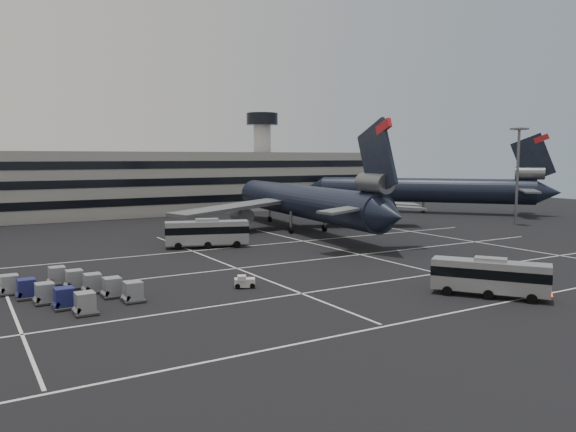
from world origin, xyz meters
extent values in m
plane|color=black|center=(0.00, 0.00, 0.00)|extent=(260.00, 260.00, 0.00)
cube|color=silver|center=(0.00, -22.00, 0.01)|extent=(90.00, 0.25, 0.01)
cube|color=silver|center=(0.00, -10.00, 0.01)|extent=(90.00, 0.25, 0.01)
cube|color=silver|center=(0.00, 4.00, 0.01)|extent=(90.00, 0.25, 0.01)
cube|color=silver|center=(0.00, 18.00, 0.01)|extent=(90.00, 0.25, 0.01)
cube|color=silver|center=(-30.00, 6.00, 0.01)|extent=(0.25, 55.00, 0.01)
cube|color=silver|center=(-6.00, 6.00, 0.01)|extent=(0.25, 55.00, 0.01)
cube|color=silver|center=(12.00, 6.00, 0.01)|extent=(0.25, 55.00, 0.01)
cube|color=silver|center=(34.00, 6.00, 0.01)|extent=(0.25, 55.00, 0.01)
cube|color=gray|center=(0.00, 72.00, 7.00)|extent=(120.00, 18.00, 14.00)
cube|color=black|center=(0.00, 62.95, 3.50)|extent=(118.00, 0.20, 1.60)
cube|color=black|center=(0.00, 62.95, 7.50)|extent=(118.00, 0.20, 1.60)
cube|color=black|center=(0.00, 62.95, 11.20)|extent=(118.00, 0.20, 1.60)
cylinder|color=gray|center=(35.00, 74.00, 11.00)|extent=(4.40, 4.40, 22.00)
cylinder|color=black|center=(35.00, 74.00, 22.50)|extent=(8.00, 8.00, 3.00)
ellipsoid|color=#38332B|center=(30.00, 170.00, -13.50)|extent=(252.00, 180.00, 44.00)
ellipsoid|color=#38332B|center=(110.00, 170.00, -9.00)|extent=(168.00, 120.00, 24.00)
cylinder|color=slate|center=(58.00, 15.00, 9.00)|extent=(0.50, 0.50, 18.00)
cube|color=slate|center=(58.00, 15.00, 18.10)|extent=(2.40, 2.40, 0.35)
cylinder|color=black|center=(18.23, 27.97, 5.20)|extent=(11.24, 48.33, 5.60)
cone|color=black|center=(21.34, 53.99, 5.20)|extent=(6.09, 5.13, 5.60)
cone|color=black|center=(15.10, 1.66, 5.20)|extent=(5.60, 5.56, 5.04)
cube|color=black|center=(15.51, 5.13, 12.60)|extent=(1.62, 9.47, 10.97)
cube|color=red|center=(15.33, 3.65, 16.80)|extent=(0.93, 3.27, 2.24)
cylinder|color=#595B60|center=(15.57, 5.63, 9.30)|extent=(3.39, 6.28, 2.70)
cube|color=slate|center=(11.46, 6.63, 5.80)|extent=(7.77, 3.87, 0.87)
cube|color=slate|center=(19.80, 5.63, 5.80)|extent=(8.14, 5.45, 0.87)
cube|color=slate|center=(6.06, 31.44, 4.40)|extent=(22.67, 11.08, 1.75)
cylinder|color=#595B60|center=(9.39, 34.06, 2.70)|extent=(3.33, 5.78, 2.70)
cube|color=slate|center=(30.88, 28.48, 4.40)|extent=(21.93, 15.42, 1.75)
cylinder|color=#595B60|center=(28.26, 31.81, 2.70)|extent=(3.33, 5.78, 2.70)
cylinder|color=slate|center=(20.05, 43.22, 2.20)|extent=(0.44, 0.44, 3.00)
cylinder|color=black|center=(20.05, 43.22, 0.55)|extent=(0.63, 1.15, 1.10)
cylinder|color=slate|center=(14.82, 26.37, 2.20)|extent=(0.44, 0.44, 3.00)
cylinder|color=black|center=(14.82, 26.37, 0.55)|extent=(0.63, 1.15, 1.10)
cylinder|color=slate|center=(21.17, 25.61, 2.20)|extent=(0.44, 0.44, 3.00)
cylinder|color=black|center=(21.17, 25.61, 0.55)|extent=(0.63, 1.15, 1.10)
cylinder|color=black|center=(60.00, 41.49, 5.20)|extent=(35.36, 40.19, 5.60)
cone|color=black|center=(43.03, 61.44, 5.20)|extent=(7.18, 7.06, 5.60)
cone|color=black|center=(77.17, 21.30, 5.20)|extent=(7.08, 7.07, 5.04)
cube|color=black|center=(74.90, 23.97, 12.60)|extent=(6.52, 7.54, 10.97)
cube|color=red|center=(75.87, 22.82, 16.80)|extent=(2.51, 2.82, 2.24)
cylinder|color=#595B60|center=(74.58, 24.35, 9.30)|extent=(5.94, 6.32, 2.70)
cube|color=slate|center=(71.05, 22.01, 5.80)|extent=(7.12, 7.90, 0.87)
cube|color=slate|center=(77.45, 27.45, 5.80)|extent=(8.12, 6.38, 0.87)
cylinder|color=slate|center=(60.00, 41.49, 2.20)|extent=(0.44, 0.44, 3.00)
cylinder|color=black|center=(60.00, 41.49, 0.55)|extent=(1.09, 1.16, 1.10)
cube|color=#96999E|center=(8.23, -19.92, 1.92)|extent=(7.86, 9.79, 2.82)
cube|color=black|center=(8.23, -19.92, 2.26)|extent=(7.94, 9.88, 0.89)
cube|color=#96999E|center=(8.23, -19.92, 3.50)|extent=(2.85, 3.17, 0.33)
cylinder|color=black|center=(9.35, -23.55, 0.45)|extent=(0.76, 0.91, 0.90)
cylinder|color=black|center=(11.27, -22.20, 0.45)|extent=(0.76, 0.91, 0.90)
cylinder|color=black|center=(7.28, -20.60, 0.45)|extent=(0.76, 0.91, 0.90)
cylinder|color=black|center=(9.19, -19.25, 0.45)|extent=(0.76, 0.91, 0.90)
cylinder|color=black|center=(5.20, -17.64, 0.45)|extent=(0.76, 0.91, 0.90)
cylinder|color=black|center=(7.12, -16.29, 0.45)|extent=(0.76, 0.91, 0.90)
cube|color=#FF0C05|center=(10.60, -24.59, 0.84)|extent=(0.24, 0.20, 0.21)
cube|color=#FF0C05|center=(11.83, -23.73, 0.84)|extent=(0.24, 0.20, 0.21)
cube|color=#96999E|center=(-3.05, 19.89, 2.17)|extent=(11.91, 6.22, 3.18)
cube|color=black|center=(-3.05, 19.89, 2.56)|extent=(11.98, 6.29, 1.01)
cube|color=#96999E|center=(-3.05, 19.89, 3.96)|extent=(3.56, 2.62, 0.37)
cylinder|color=black|center=(0.40, 17.34, 0.51)|extent=(1.07, 0.65, 1.02)
cylinder|color=black|center=(1.25, 19.86, 0.51)|extent=(1.07, 0.65, 1.02)
cylinder|color=black|center=(-3.47, 18.64, 0.51)|extent=(1.07, 0.65, 1.02)
cylinder|color=black|center=(-2.63, 21.15, 0.51)|extent=(1.07, 0.65, 1.02)
cylinder|color=black|center=(-7.34, 19.93, 0.51)|extent=(1.07, 0.65, 1.02)
cylinder|color=black|center=(-6.50, 22.45, 0.51)|extent=(1.07, 0.65, 1.02)
cube|color=silver|center=(-9.48, -5.00, 0.50)|extent=(2.28, 1.82, 0.82)
cube|color=silver|center=(-9.06, -5.19, 1.05)|extent=(1.16, 1.25, 0.46)
cylinder|color=black|center=(-9.02, -5.76, 0.26)|extent=(0.55, 0.39, 0.51)
cylinder|color=black|center=(-8.61, -4.84, 0.26)|extent=(0.55, 0.39, 0.51)
cylinder|color=black|center=(-10.35, -5.16, 0.26)|extent=(0.55, 0.39, 0.51)
cylinder|color=black|center=(-9.94, -4.24, 0.26)|extent=(0.55, 0.39, 0.51)
cube|color=#2D2D30|center=(-24.93, -6.74, 0.16)|extent=(2.57, 2.72, 0.18)
cylinder|color=black|center=(-24.93, -6.74, 0.10)|extent=(0.10, 0.20, 0.20)
cube|color=#93969B|center=(-24.93, -6.74, 1.03)|extent=(2.00, 2.00, 1.57)
cube|color=#2D2D30|center=(-20.45, -4.77, 0.16)|extent=(2.57, 2.72, 0.18)
cylinder|color=black|center=(-20.45, -4.77, 0.10)|extent=(0.10, 0.20, 0.20)
cube|color=#93969B|center=(-20.45, -4.77, 1.03)|extent=(2.00, 2.00, 1.57)
cube|color=#2D2D30|center=(-26.11, -4.05, 0.16)|extent=(2.57, 2.72, 0.18)
cylinder|color=black|center=(-26.11, -4.05, 0.10)|extent=(0.10, 0.20, 0.20)
cube|color=navy|center=(-26.11, -4.05, 1.03)|extent=(2.00, 2.00, 1.57)
cube|color=#2D2D30|center=(-21.63, -2.08, 0.16)|extent=(2.57, 2.72, 0.18)
cylinder|color=black|center=(-21.63, -2.08, 0.10)|extent=(0.10, 0.20, 0.20)
cube|color=#93969B|center=(-21.63, -2.08, 1.03)|extent=(2.00, 2.00, 1.57)
cube|color=#2D2D30|center=(-27.29, -1.36, 0.16)|extent=(2.57, 2.72, 0.18)
cylinder|color=black|center=(-27.29, -1.36, 0.10)|extent=(0.10, 0.20, 0.20)
cube|color=#93969B|center=(-27.29, -1.36, 1.03)|extent=(2.00, 2.00, 1.57)
cube|color=#2D2D30|center=(-22.81, 0.60, 0.16)|extent=(2.57, 2.72, 0.18)
cylinder|color=black|center=(-22.81, 0.60, 0.10)|extent=(0.10, 0.20, 0.20)
cube|color=#93969B|center=(-22.81, 0.60, 1.03)|extent=(2.00, 2.00, 1.57)
cube|color=#2D2D30|center=(-28.47, 1.33, 0.16)|extent=(2.57, 2.72, 0.18)
cylinder|color=black|center=(-28.47, 1.33, 0.10)|extent=(0.10, 0.20, 0.20)
cube|color=navy|center=(-28.47, 1.33, 1.03)|extent=(2.00, 2.00, 1.57)
cube|color=#2D2D30|center=(-23.99, 3.29, 0.16)|extent=(2.57, 2.72, 0.18)
cylinder|color=black|center=(-23.99, 3.29, 0.10)|extent=(0.10, 0.20, 0.20)
cube|color=#93969B|center=(-23.99, 3.29, 1.03)|extent=(2.00, 2.00, 1.57)
cube|color=#2D2D30|center=(-29.65, 4.01, 0.16)|extent=(2.57, 2.72, 0.18)
cylinder|color=black|center=(-29.65, 4.01, 0.10)|extent=(0.10, 0.20, 0.20)
cube|color=#93969B|center=(-29.65, 4.01, 1.03)|extent=(2.00, 2.00, 1.57)
cube|color=#2D2D30|center=(-25.17, 5.98, 0.16)|extent=(2.57, 2.72, 0.18)
cylinder|color=black|center=(-25.17, 5.98, 0.10)|extent=(0.10, 0.20, 0.20)
cube|color=#93969B|center=(-25.17, 5.98, 1.03)|extent=(2.00, 2.00, 1.57)
camera|label=1|loc=(-33.70, -53.88, 12.83)|focal=35.00mm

